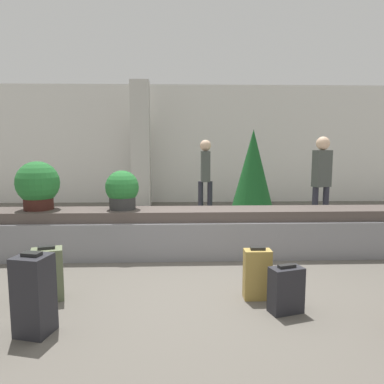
{
  "coord_description": "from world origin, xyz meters",
  "views": [
    {
      "loc": [
        -0.19,
        -4.07,
        1.64
      ],
      "look_at": [
        0.0,
        1.3,
        0.93
      ],
      "focal_mm": 35.0,
      "sensor_mm": 36.0,
      "label": 1
    }
  ],
  "objects_px": {
    "suitcase_4": "(257,274)",
    "potted_plant_1": "(122,190)",
    "pillar": "(141,144)",
    "suitcase_0": "(48,274)",
    "traveler_0": "(205,172)",
    "suitcase_2": "(286,290)",
    "decorated_tree": "(253,172)",
    "potted_plant_0": "(38,185)",
    "suitcase_1": "(34,295)",
    "traveler_1": "(322,175)"
  },
  "relations": [
    {
      "from": "potted_plant_0",
      "to": "traveler_0",
      "type": "distance_m",
      "value": 3.66
    },
    {
      "from": "suitcase_2",
      "to": "decorated_tree",
      "type": "distance_m",
      "value": 4.2
    },
    {
      "from": "suitcase_2",
      "to": "potted_plant_1",
      "type": "height_order",
      "value": "potted_plant_1"
    },
    {
      "from": "pillar",
      "to": "suitcase_4",
      "type": "xyz_separation_m",
      "value": [
        1.79,
        -5.97,
        -1.33
      ]
    },
    {
      "from": "potted_plant_0",
      "to": "decorated_tree",
      "type": "height_order",
      "value": "decorated_tree"
    },
    {
      "from": "suitcase_2",
      "to": "potted_plant_1",
      "type": "xyz_separation_m",
      "value": [
        -1.85,
        1.97,
        0.73
      ]
    },
    {
      "from": "decorated_tree",
      "to": "suitcase_1",
      "type": "bearing_deg",
      "value": -121.81
    },
    {
      "from": "potted_plant_1",
      "to": "traveler_0",
      "type": "relative_size",
      "value": 0.33
    },
    {
      "from": "suitcase_2",
      "to": "potted_plant_1",
      "type": "distance_m",
      "value": 2.8
    },
    {
      "from": "pillar",
      "to": "suitcase_0",
      "type": "distance_m",
      "value": 6.07
    },
    {
      "from": "pillar",
      "to": "decorated_tree",
      "type": "bearing_deg",
      "value": -41.68
    },
    {
      "from": "pillar",
      "to": "traveler_0",
      "type": "distance_m",
      "value": 2.4
    },
    {
      "from": "suitcase_2",
      "to": "pillar",
      "type": "bearing_deg",
      "value": 90.55
    },
    {
      "from": "potted_plant_0",
      "to": "pillar",
      "type": "bearing_deg",
      "value": 76.18
    },
    {
      "from": "suitcase_4",
      "to": "suitcase_1",
      "type": "bearing_deg",
      "value": -162.37
    },
    {
      "from": "suitcase_1",
      "to": "suitcase_2",
      "type": "xyz_separation_m",
      "value": [
        2.28,
        0.33,
        -0.12
      ]
    },
    {
      "from": "potted_plant_0",
      "to": "suitcase_0",
      "type": "bearing_deg",
      "value": -67.78
    },
    {
      "from": "suitcase_0",
      "to": "suitcase_4",
      "type": "height_order",
      "value": "suitcase_0"
    },
    {
      "from": "suitcase_2",
      "to": "suitcase_4",
      "type": "height_order",
      "value": "suitcase_4"
    },
    {
      "from": "pillar",
      "to": "potted_plant_1",
      "type": "xyz_separation_m",
      "value": [
        0.15,
        -4.34,
        -0.64
      ]
    },
    {
      "from": "suitcase_4",
      "to": "traveler_0",
      "type": "bearing_deg",
      "value": 93.17
    },
    {
      "from": "potted_plant_1",
      "to": "traveler_1",
      "type": "relative_size",
      "value": 0.32
    },
    {
      "from": "suitcase_0",
      "to": "traveler_1",
      "type": "xyz_separation_m",
      "value": [
        3.99,
        2.92,
        0.78
      ]
    },
    {
      "from": "suitcase_4",
      "to": "potted_plant_1",
      "type": "height_order",
      "value": "potted_plant_1"
    },
    {
      "from": "potted_plant_0",
      "to": "traveler_1",
      "type": "distance_m",
      "value": 4.83
    },
    {
      "from": "suitcase_0",
      "to": "traveler_0",
      "type": "relative_size",
      "value": 0.34
    },
    {
      "from": "suitcase_0",
      "to": "traveler_0",
      "type": "distance_m",
      "value": 4.67
    },
    {
      "from": "traveler_0",
      "to": "suitcase_2",
      "type": "bearing_deg",
      "value": 4.62
    },
    {
      "from": "suitcase_2",
      "to": "suitcase_4",
      "type": "bearing_deg",
      "value": 105.39
    },
    {
      "from": "suitcase_2",
      "to": "decorated_tree",
      "type": "relative_size",
      "value": 0.25
    },
    {
      "from": "traveler_0",
      "to": "suitcase_0",
      "type": "bearing_deg",
      "value": -26.16
    },
    {
      "from": "suitcase_0",
      "to": "suitcase_4",
      "type": "bearing_deg",
      "value": -18.23
    },
    {
      "from": "suitcase_0",
      "to": "suitcase_4",
      "type": "xyz_separation_m",
      "value": [
        2.2,
        -0.05,
        -0.01
      ]
    },
    {
      "from": "pillar",
      "to": "suitcase_1",
      "type": "bearing_deg",
      "value": -92.34
    },
    {
      "from": "traveler_1",
      "to": "pillar",
      "type": "bearing_deg",
      "value": -60.36
    },
    {
      "from": "suitcase_2",
      "to": "decorated_tree",
      "type": "bearing_deg",
      "value": 66.35
    },
    {
      "from": "traveler_0",
      "to": "traveler_1",
      "type": "bearing_deg",
      "value": 57.23
    },
    {
      "from": "potted_plant_1",
      "to": "potted_plant_0",
      "type": "bearing_deg",
      "value": 178.69
    },
    {
      "from": "decorated_tree",
      "to": "suitcase_0",
      "type": "bearing_deg",
      "value": -127.81
    },
    {
      "from": "suitcase_0",
      "to": "suitcase_4",
      "type": "distance_m",
      "value": 2.2
    },
    {
      "from": "suitcase_4",
      "to": "potted_plant_1",
      "type": "relative_size",
      "value": 0.99
    },
    {
      "from": "traveler_1",
      "to": "decorated_tree",
      "type": "bearing_deg",
      "value": -56.02
    },
    {
      "from": "suitcase_0",
      "to": "potted_plant_0",
      "type": "bearing_deg",
      "value": 95.39
    },
    {
      "from": "suitcase_4",
      "to": "traveler_1",
      "type": "xyz_separation_m",
      "value": [
        1.79,
        2.97,
        0.79
      ]
    },
    {
      "from": "suitcase_4",
      "to": "potted_plant_1",
      "type": "xyz_separation_m",
      "value": [
        -1.64,
        1.63,
        0.69
      ]
    },
    {
      "from": "pillar",
      "to": "suitcase_1",
      "type": "relative_size",
      "value": 4.43
    },
    {
      "from": "pillar",
      "to": "traveler_1",
      "type": "distance_m",
      "value": 4.71
    },
    {
      "from": "potted_plant_0",
      "to": "potted_plant_1",
      "type": "xyz_separation_m",
      "value": [
        1.21,
        -0.03,
        -0.07
      ]
    },
    {
      "from": "suitcase_4",
      "to": "decorated_tree",
      "type": "relative_size",
      "value": 0.29
    },
    {
      "from": "pillar",
      "to": "potted_plant_1",
      "type": "bearing_deg",
      "value": -87.98
    }
  ]
}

